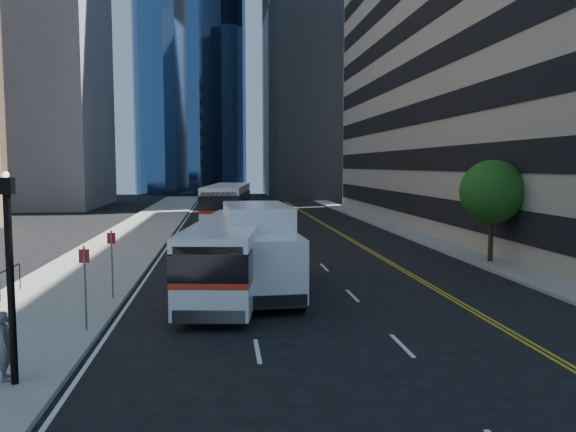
{
  "coord_description": "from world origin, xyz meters",
  "views": [
    {
      "loc": [
        -4.38,
        -18.65,
        4.97
      ],
      "look_at": [
        -1.61,
        5.19,
        2.8
      ],
      "focal_mm": 35.0,
      "sensor_mm": 36.0,
      "label": 1
    }
  ],
  "objects_px": {
    "bus_front": "(231,253)",
    "bus_rear": "(228,204)",
    "box_truck": "(259,248)",
    "lamp_post": "(10,269)",
    "pedestrian": "(5,346)",
    "street_tree": "(492,192)"
  },
  "relations": [
    {
      "from": "lamp_post",
      "to": "bus_front",
      "type": "height_order",
      "value": "lamp_post"
    },
    {
      "from": "bus_front",
      "to": "pedestrian",
      "type": "bearing_deg",
      "value": -112.55
    },
    {
      "from": "street_tree",
      "to": "bus_rear",
      "type": "relative_size",
      "value": 0.38
    },
    {
      "from": "street_tree",
      "to": "pedestrian",
      "type": "bearing_deg",
      "value": -143.09
    },
    {
      "from": "lamp_post",
      "to": "street_tree",
      "type": "bearing_deg",
      "value": 37.87
    },
    {
      "from": "bus_rear",
      "to": "box_truck",
      "type": "relative_size",
      "value": 1.85
    },
    {
      "from": "bus_front",
      "to": "bus_rear",
      "type": "height_order",
      "value": "bus_rear"
    },
    {
      "from": "bus_front",
      "to": "pedestrian",
      "type": "height_order",
      "value": "bus_front"
    },
    {
      "from": "box_truck",
      "to": "lamp_post",
      "type": "bearing_deg",
      "value": -127.0
    },
    {
      "from": "box_truck",
      "to": "bus_rear",
      "type": "bearing_deg",
      "value": 89.71
    },
    {
      "from": "bus_front",
      "to": "box_truck",
      "type": "bearing_deg",
      "value": -11.04
    },
    {
      "from": "bus_front",
      "to": "pedestrian",
      "type": "xyz_separation_m",
      "value": [
        -5.18,
        -8.86,
        -0.61
      ]
    },
    {
      "from": "lamp_post",
      "to": "bus_rear",
      "type": "distance_m",
      "value": 33.62
    },
    {
      "from": "box_truck",
      "to": "bus_front",
      "type": "bearing_deg",
      "value": 158.61
    },
    {
      "from": "bus_front",
      "to": "lamp_post",
      "type": "bearing_deg",
      "value": -110.45
    },
    {
      "from": "lamp_post",
      "to": "bus_front",
      "type": "relative_size",
      "value": 0.41
    },
    {
      "from": "pedestrian",
      "to": "bus_rear",
      "type": "bearing_deg",
      "value": -23.97
    },
    {
      "from": "lamp_post",
      "to": "pedestrian",
      "type": "distance_m",
      "value": 1.83
    },
    {
      "from": "lamp_post",
      "to": "pedestrian",
      "type": "bearing_deg",
      "value": 136.04
    },
    {
      "from": "bus_rear",
      "to": "lamp_post",
      "type": "bearing_deg",
      "value": -92.53
    },
    {
      "from": "bus_rear",
      "to": "pedestrian",
      "type": "distance_m",
      "value": 33.39
    },
    {
      "from": "street_tree",
      "to": "bus_front",
      "type": "bearing_deg",
      "value": -159.63
    }
  ]
}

